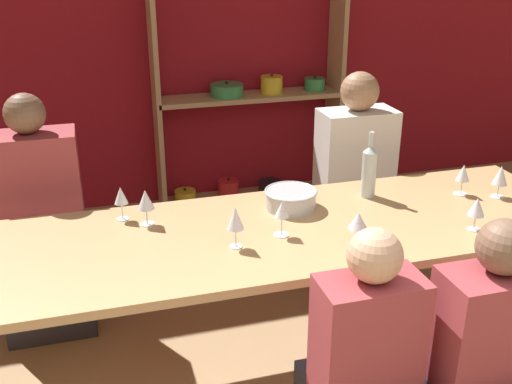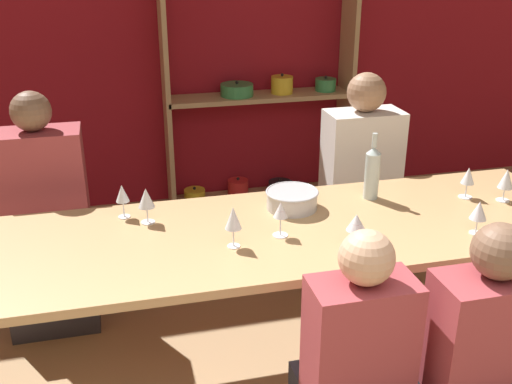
# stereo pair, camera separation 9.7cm
# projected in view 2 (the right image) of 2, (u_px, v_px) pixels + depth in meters

# --- Properties ---
(wall_back_red) EXTENTS (8.80, 0.06, 2.70)m
(wall_back_red) POSITION_uv_depth(u_px,v_px,m) (184.00, 31.00, 4.52)
(wall_back_red) COLOR maroon
(wall_back_red) RESTS_ON ground_plane
(shelf_unit) EXTENTS (1.48, 0.30, 1.69)m
(shelf_unit) POSITION_uv_depth(u_px,v_px,m) (259.00, 126.00, 4.74)
(shelf_unit) COLOR tan
(shelf_unit) RESTS_ON ground_plane
(dining_table) EXTENTS (3.12, 0.89, 0.77)m
(dining_table) POSITION_uv_depth(u_px,v_px,m) (261.00, 246.00, 2.74)
(dining_table) COLOR tan
(dining_table) RESTS_ON ground_plane
(mixing_bowl) EXTENTS (0.26, 0.26, 0.09)m
(mixing_bowl) POSITION_uv_depth(u_px,v_px,m) (292.00, 199.00, 2.92)
(mixing_bowl) COLOR #B7BABC
(mixing_bowl) RESTS_ON dining_table
(wine_bottle_green) EXTENTS (0.07, 0.07, 0.34)m
(wine_bottle_green) POSITION_uv_depth(u_px,v_px,m) (372.00, 172.00, 3.00)
(wine_bottle_green) COLOR #B2C6C1
(wine_bottle_green) RESTS_ON dining_table
(wine_glass_red_a) EXTENTS (0.07, 0.07, 0.17)m
(wine_glass_red_a) POSITION_uv_depth(u_px,v_px,m) (506.00, 180.00, 2.98)
(wine_glass_red_a) COLOR white
(wine_glass_red_a) RESTS_ON dining_table
(wine_glass_red_b) EXTENTS (0.08, 0.08, 0.17)m
(wine_glass_red_b) POSITION_uv_depth(u_px,v_px,m) (146.00, 199.00, 2.74)
(wine_glass_red_b) COLOR white
(wine_glass_red_b) RESTS_ON dining_table
(wine_glass_white_a) EXTENTS (0.07, 0.07, 0.19)m
(wine_glass_white_a) POSITION_uv_depth(u_px,v_px,m) (233.00, 219.00, 2.52)
(wine_glass_white_a) COLOR white
(wine_glass_white_a) RESTS_ON dining_table
(wine_glass_empty_a) EXTENTS (0.07, 0.07, 0.16)m
(wine_glass_empty_a) POSITION_uv_depth(u_px,v_px,m) (468.00, 177.00, 3.02)
(wine_glass_empty_a) COLOR white
(wine_glass_empty_a) RESTS_ON dining_table
(wine_glass_red_c) EXTENTS (0.08, 0.08, 0.16)m
(wine_glass_red_c) POSITION_uv_depth(u_px,v_px,m) (479.00, 211.00, 2.64)
(wine_glass_red_c) COLOR white
(wine_glass_red_c) RESTS_ON dining_table
(wine_glass_red_d) EXTENTS (0.07, 0.07, 0.16)m
(wine_glass_red_d) POSITION_uv_depth(u_px,v_px,m) (281.00, 212.00, 2.62)
(wine_glass_red_d) COLOR white
(wine_glass_red_d) RESTS_ON dining_table
(wine_glass_red_e) EXTENTS (0.08, 0.08, 0.16)m
(wine_glass_red_e) POSITION_uv_depth(u_px,v_px,m) (356.00, 223.00, 2.50)
(wine_glass_red_e) COLOR white
(wine_glass_red_e) RESTS_ON dining_table
(wine_glass_white_b) EXTENTS (0.06, 0.06, 0.16)m
(wine_glass_white_b) POSITION_uv_depth(u_px,v_px,m) (122.00, 195.00, 2.80)
(wine_glass_white_b) COLOR white
(wine_glass_white_b) RESTS_ON dining_table
(person_far_a) EXTENTS (0.45, 0.57, 1.28)m
(person_far_a) POSITION_uv_depth(u_px,v_px,m) (358.00, 203.00, 3.75)
(person_far_a) COLOR #2D2D38
(person_far_a) RESTS_ON ground_plane
(person_far_b) EXTENTS (0.46, 0.57, 1.29)m
(person_far_b) POSITION_uv_depth(u_px,v_px,m) (50.00, 239.00, 3.30)
(person_far_b) COLOR #2D2D38
(person_far_b) RESTS_ON ground_plane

